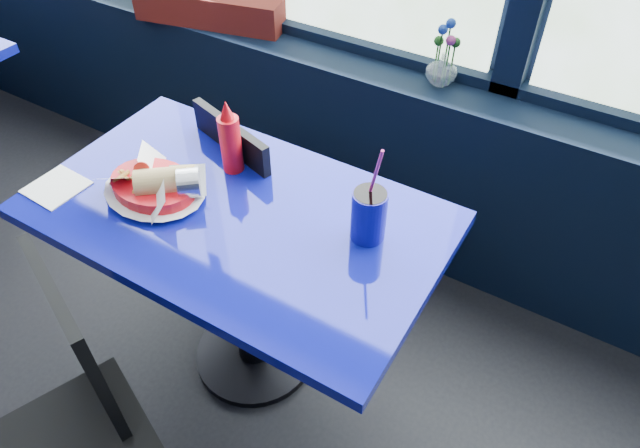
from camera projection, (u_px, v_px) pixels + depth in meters
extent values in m
cube|color=black|center=(308.00, 130.00, 2.53)|extent=(5.00, 0.26, 0.80)
cube|color=black|center=(317.00, 35.00, 2.29)|extent=(4.80, 0.08, 0.06)
cylinder|color=black|center=(255.00, 352.00, 2.15)|extent=(0.44, 0.44, 0.03)
cylinder|color=black|center=(248.00, 299.00, 1.93)|extent=(0.12, 0.12, 0.68)
cube|color=#0C1187|center=(236.00, 215.00, 1.65)|extent=(1.20, 0.70, 0.04)
cube|color=black|center=(77.00, 340.00, 1.42)|extent=(0.36, 0.17, 0.44)
cylinder|color=black|center=(128.00, 411.00, 1.78)|extent=(0.02, 0.02, 0.41)
cube|color=black|center=(259.00, 192.00, 2.20)|extent=(0.48, 0.48, 0.04)
cube|color=black|center=(236.00, 175.00, 1.92)|extent=(0.36, 0.13, 0.42)
cylinder|color=black|center=(319.00, 233.00, 2.35)|extent=(0.02, 0.02, 0.40)
cylinder|color=black|center=(255.00, 275.00, 2.19)|extent=(0.02, 0.02, 0.40)
cylinder|color=black|center=(269.00, 194.00, 2.52)|extent=(0.02, 0.02, 0.40)
cylinder|color=black|center=(206.00, 230.00, 2.36)|extent=(0.02, 0.02, 0.40)
cube|color=maroon|center=(210.00, 8.00, 2.35)|extent=(0.65, 0.30, 0.13)
imported|color=silver|center=(442.00, 69.00, 2.00)|extent=(0.13, 0.13, 0.11)
cylinder|color=#1E5919|center=(438.00, 59.00, 1.99)|extent=(0.01, 0.01, 0.18)
sphere|color=#1C42A6|center=(443.00, 30.00, 1.91)|extent=(0.03, 0.03, 0.03)
cylinder|color=#1E5919|center=(446.00, 66.00, 1.97)|extent=(0.01, 0.01, 0.16)
sphere|color=#BF3885|center=(451.00, 40.00, 1.91)|extent=(0.03, 0.03, 0.03)
cylinder|color=#1E5919|center=(446.00, 55.00, 1.98)|extent=(0.01, 0.01, 0.20)
sphere|color=#1C42A6|center=(451.00, 23.00, 1.90)|extent=(0.03, 0.03, 0.03)
cylinder|color=#1E5919|center=(435.00, 63.00, 2.02)|extent=(0.01, 0.01, 0.13)
sphere|color=#1E5919|center=(439.00, 41.00, 1.96)|extent=(0.03, 0.03, 0.03)
cylinder|color=#1E5919|center=(451.00, 66.00, 1.98)|extent=(0.01, 0.01, 0.15)
sphere|color=#1E5919|center=(456.00, 43.00, 1.92)|extent=(0.03, 0.03, 0.03)
cylinder|color=red|center=(154.00, 188.00, 1.67)|extent=(0.33, 0.33, 0.05)
cylinder|color=white|center=(155.00, 190.00, 1.68)|extent=(0.32, 0.32, 0.00)
cylinder|color=white|center=(189.00, 184.00, 1.63)|extent=(0.10, 0.11, 0.09)
sphere|color=brown|center=(144.00, 179.00, 1.64)|extent=(0.06, 0.06, 0.06)
cylinder|color=red|center=(142.00, 170.00, 1.63)|extent=(0.06, 0.06, 0.01)
cylinder|color=red|center=(231.00, 144.00, 1.71)|extent=(0.06, 0.06, 0.18)
cone|color=red|center=(226.00, 110.00, 1.63)|extent=(0.04, 0.04, 0.06)
cylinder|color=#0F0C8B|center=(369.00, 215.00, 1.51)|extent=(0.10, 0.10, 0.15)
cylinder|color=black|center=(370.00, 194.00, 1.46)|extent=(0.09, 0.09, 0.01)
cylinder|color=#FF3598|center=(375.00, 177.00, 1.41)|extent=(0.06, 0.06, 0.21)
cube|color=white|center=(56.00, 187.00, 1.71)|extent=(0.16, 0.16, 0.00)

